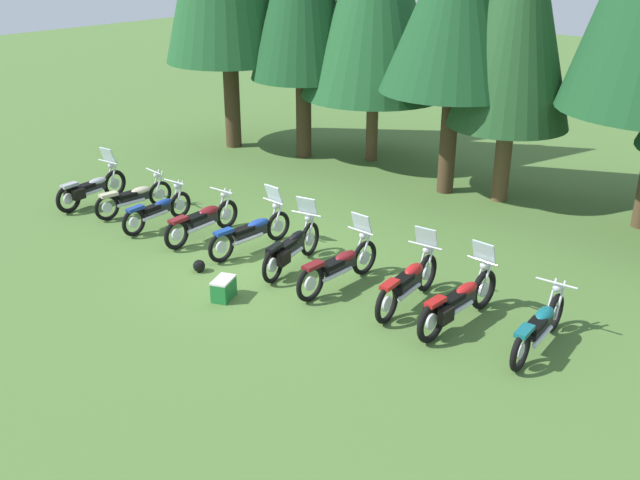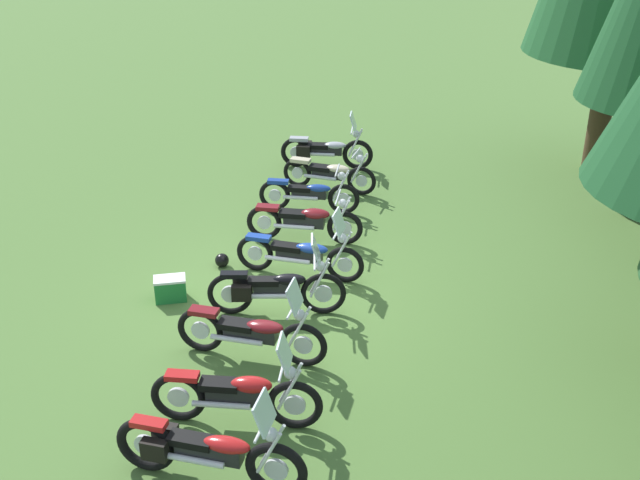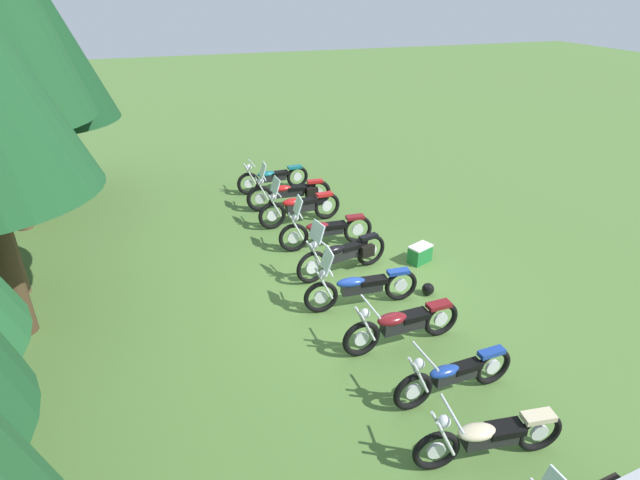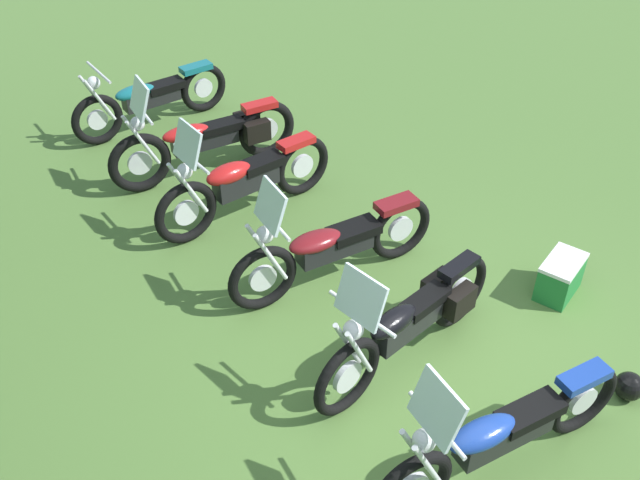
# 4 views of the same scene
# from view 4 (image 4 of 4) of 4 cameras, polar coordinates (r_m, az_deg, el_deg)

# --- Properties ---
(ground_plane) EXTENTS (80.00, 80.00, 0.00)m
(ground_plane) POSITION_cam_4_polar(r_m,az_deg,el_deg) (6.63, 10.55, -12.30)
(ground_plane) COLOR #4C7033
(motorcycle_4) EXTENTS (0.63, 2.36, 1.35)m
(motorcycle_4) POSITION_cam_4_polar(r_m,az_deg,el_deg) (5.90, 13.84, -14.40)
(motorcycle_4) COLOR black
(motorcycle_4) RESTS_ON ground_plane
(motorcycle_5) EXTENTS (0.84, 2.24, 1.39)m
(motorcycle_5) POSITION_cam_4_polar(r_m,az_deg,el_deg) (6.56, 7.00, -6.28)
(motorcycle_5) COLOR black
(motorcycle_5) RESTS_ON ground_plane
(motorcycle_6) EXTENTS (0.66, 2.35, 1.38)m
(motorcycle_6) POSITION_cam_4_polar(r_m,az_deg,el_deg) (7.35, 0.93, -0.38)
(motorcycle_6) COLOR black
(motorcycle_6) RESTS_ON ground_plane
(motorcycle_7) EXTENTS (0.72, 2.31, 1.39)m
(motorcycle_7) POSITION_cam_4_polar(r_m,az_deg,el_deg) (8.31, -5.96, 4.61)
(motorcycle_7) COLOR black
(motorcycle_7) RESTS_ON ground_plane
(motorcycle_8) EXTENTS (0.61, 2.45, 1.40)m
(motorcycle_8) POSITION_cam_4_polar(r_m,az_deg,el_deg) (9.19, -8.79, 7.80)
(motorcycle_8) COLOR black
(motorcycle_8) RESTS_ON ground_plane
(motorcycle_9) EXTENTS (0.73, 2.28, 1.00)m
(motorcycle_9) POSITION_cam_4_polar(r_m,az_deg,el_deg) (10.38, -13.04, 10.72)
(motorcycle_9) COLOR black
(motorcycle_9) RESTS_ON ground_plane
(picnic_cooler) EXTENTS (0.50, 0.61, 0.42)m
(picnic_cooler) POSITION_cam_4_polar(r_m,az_deg,el_deg) (7.76, 18.16, -2.73)
(picnic_cooler) COLOR #1E7233
(picnic_cooler) RESTS_ON ground_plane
(dropped_helmet) EXTENTS (0.26, 0.26, 0.26)m
(dropped_helmet) POSITION_cam_4_polar(r_m,az_deg,el_deg) (7.00, 22.87, -10.43)
(dropped_helmet) COLOR black
(dropped_helmet) RESTS_ON ground_plane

